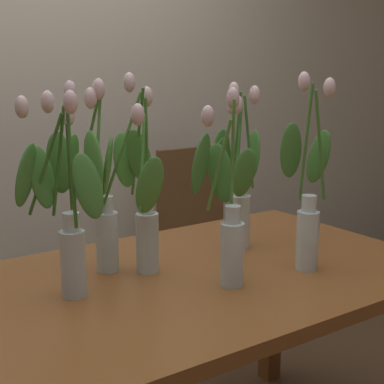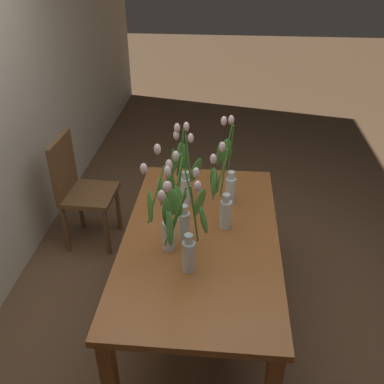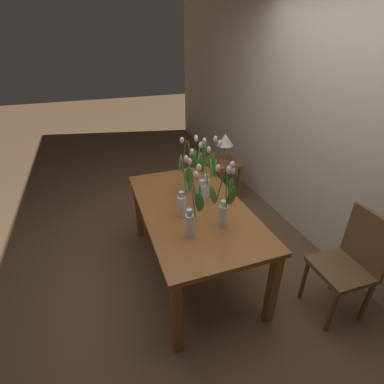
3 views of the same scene
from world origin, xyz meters
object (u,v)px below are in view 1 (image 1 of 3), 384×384
tulip_vase_4 (226,221)px  tulip_vase_1 (308,205)px  tulip_vase_2 (238,184)px  dining_chair (202,227)px  tulip_vase_5 (139,196)px  dining_table (177,307)px  tulip_vase_0 (99,210)px  tulip_vase_3 (63,211)px

tulip_vase_4 → tulip_vase_1: bearing=-5.8°
tulip_vase_2 → tulip_vase_4: size_ratio=1.01×
dining_chair → tulip_vase_5: bearing=-134.1°
dining_table → dining_chair: 1.33m
tulip_vase_2 → tulip_vase_4: 0.35m
tulip_vase_1 → tulip_vase_5: tulip_vase_1 is taller
tulip_vase_1 → tulip_vase_4: bearing=174.2°
tulip_vase_5 → tulip_vase_0: bearing=145.7°
tulip_vase_2 → tulip_vase_4: bearing=-134.7°
tulip_vase_1 → tulip_vase_5: bearing=149.8°
tulip_vase_0 → tulip_vase_2: size_ratio=1.02×
tulip_vase_1 → tulip_vase_2: size_ratio=1.06×
tulip_vase_0 → dining_chair: size_ratio=0.61×
dining_table → tulip_vase_2: size_ratio=2.89×
tulip_vase_1 → tulip_vase_4: size_ratio=1.07×
dining_table → dining_chair: bearing=51.1°
tulip_vase_3 → tulip_vase_5: bearing=9.2°
tulip_vase_5 → tulip_vase_4: bearing=-56.7°
tulip_vase_3 → tulip_vase_5: size_ratio=0.93×
tulip_vase_0 → tulip_vase_4: (0.25, -0.29, -0.01)m
tulip_vase_0 → tulip_vase_4: bearing=-49.9°
tulip_vase_0 → tulip_vase_5: 0.13m
tulip_vase_2 → dining_chair: bearing=61.0°
tulip_vase_2 → tulip_vase_5: 0.40m
tulip_vase_1 → tulip_vase_2: 0.28m
dining_chair → tulip_vase_2: bearing=-119.0°
tulip_vase_1 → dining_chair: size_ratio=0.63×
dining_table → tulip_vase_3: size_ratio=2.92×
dining_table → tulip_vase_1: bearing=-20.8°
tulip_vase_2 → tulip_vase_3: (-0.65, -0.06, 0.01)m
dining_chair → dining_table: bearing=-128.9°
tulip_vase_0 → dining_chair: 1.36m
dining_chair → tulip_vase_3: bearing=-140.0°
tulip_vase_1 → tulip_vase_2: bearing=98.6°
tulip_vase_1 → tulip_vase_4: (-0.29, 0.03, -0.01)m
tulip_vase_0 → tulip_vase_1: (0.54, -0.32, 0.00)m
dining_table → tulip_vase_0: bearing=131.4°
tulip_vase_3 → tulip_vase_5: 0.25m
tulip_vase_2 → tulip_vase_5: (-0.40, -0.02, 0.01)m
dining_table → tulip_vase_0: size_ratio=2.84×
tulip_vase_5 → dining_chair: 1.35m
tulip_vase_1 → tulip_vase_5: (-0.44, 0.25, 0.04)m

